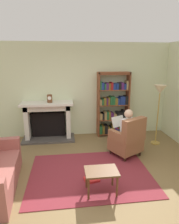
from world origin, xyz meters
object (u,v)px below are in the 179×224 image
seated_reader (125,130)px  floor_lamp (160,95)px  bookshelf (113,106)px  mantel_clock (50,99)px  fireplace (48,119)px  side_table (101,174)px  armchair_reading (128,139)px

seated_reader → floor_lamp: size_ratio=0.71×
bookshelf → floor_lamp: 1.36m
mantel_clock → bookshelf: (1.82, 0.14, -0.29)m
floor_lamp → fireplace: bearing=165.6°
mantel_clock → side_table: (0.99, -2.48, -0.83)m
floor_lamp → seated_reader: bearing=-155.0°
bookshelf → armchair_reading: bearing=-88.7°
armchair_reading → floor_lamp: 1.48m
bookshelf → armchair_reading: (0.03, -1.37, -0.48)m
fireplace → seated_reader: seated_reader is taller
mantel_clock → armchair_reading: mantel_clock is taller
seated_reader → floor_lamp: (1.04, 0.49, 0.73)m
fireplace → side_table: size_ratio=2.61×
fireplace → floor_lamp: 3.11m
seated_reader → mantel_clock: bearing=-60.8°
armchair_reading → mantel_clock: bearing=-62.3°
bookshelf → side_table: size_ratio=3.37×
armchair_reading → seated_reader: bearing=-90.0°
seated_reader → fireplace: bearing=-61.8°
side_table → floor_lamp: 2.79m
seated_reader → side_table: 1.59m
bookshelf → floor_lamp: size_ratio=1.18×
floor_lamp → side_table: bearing=-135.3°
seated_reader → side_table: seated_reader is taller
bookshelf → seated_reader: 1.30m
armchair_reading → side_table: (-0.86, -1.24, -0.06)m
side_table → floor_lamp: floor_lamp is taller
fireplace → mantel_clock: (0.08, -0.10, 0.62)m
mantel_clock → bookshelf: bearing=4.3°
fireplace → bookshelf: bookshelf is taller
armchair_reading → floor_lamp: (0.99, 0.59, 0.93)m
side_table → floor_lamp: size_ratio=0.35×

